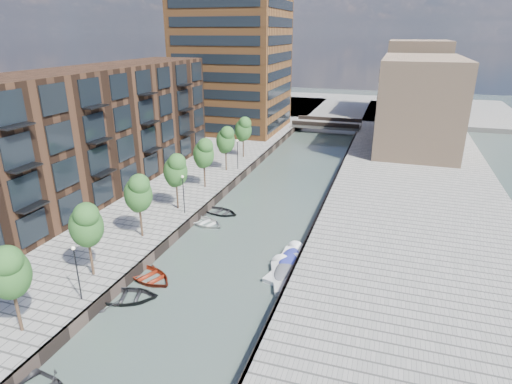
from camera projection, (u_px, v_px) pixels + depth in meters
The scene contains 29 objects.
water at pixel (289, 181), 57.00m from camera, with size 300.00×300.00×0.00m, color #38473F.
quay_left at pixel (66, 155), 67.17m from camera, with size 60.00×140.00×1.00m, color gray.
quay_right at pixel (416, 190), 52.23m from camera, with size 20.00×140.00×1.00m, color gray.
quay_wall_left at pixel (245, 173), 58.58m from camera, with size 0.25×140.00×1.00m, color #332823.
quay_wall_right at pixel (335, 182), 55.07m from camera, with size 0.25×140.00×1.00m, color #332823.
far_closure at pixel (344, 107), 110.27m from camera, with size 80.00×40.00×1.00m, color gray.
apartment_block at pixel (107, 127), 51.02m from camera, with size 8.00×38.00×14.00m, color black.
tower at pixel (233, 47), 78.53m from camera, with size 18.00×18.00×30.00m, color brown.
tan_block_near at pixel (418, 102), 69.19m from camera, with size 12.00×25.00×14.00m, color #A48264.
tan_block_far at pixel (415, 80), 92.00m from camera, with size 12.00×20.00×16.00m, color #A48264.
bridge at pixel (327, 124), 85.02m from camera, with size 13.00×6.00×1.30m.
tree_0 at pixel (8, 271), 25.50m from camera, with size 2.50×2.50×5.95m.
tree_1 at pixel (86, 224), 31.74m from camera, with size 2.50×2.50×5.95m.
tree_2 at pixel (138, 192), 37.98m from camera, with size 2.50×2.50×5.95m.
tree_3 at pixel (175, 170), 44.21m from camera, with size 2.50×2.50×5.95m.
tree_4 at pixel (204, 152), 50.45m from camera, with size 2.50×2.50×5.95m.
tree_5 at pixel (225, 139), 56.68m from camera, with size 2.50×2.50×5.95m.
tree_6 at pixel (243, 129), 62.92m from camera, with size 2.50×2.50×5.95m.
lamp_0 at pixel (77, 267), 29.33m from camera, with size 0.24×0.24×4.12m.
lamp_1 at pixel (183, 190), 43.58m from camera, with size 0.24×0.24×4.12m.
lamp_2 at pixel (237, 151), 57.83m from camera, with size 0.24×0.24×4.12m.
sloop_1 at pixel (127, 300), 31.78m from camera, with size 3.40×4.75×0.98m, color black.
sloop_2 at pixel (149, 279), 34.44m from camera, with size 3.39×4.75×0.98m, color maroon.
sloop_3 at pixel (205, 224), 44.21m from camera, with size 3.09×4.33×0.90m, color silver.
sloop_4 at pixel (220, 213), 46.84m from camera, with size 3.01×4.22×0.87m, color black.
motorboat_2 at pixel (282, 275), 34.86m from camera, with size 3.22×5.21×1.64m.
motorboat_3 at pixel (290, 258), 37.16m from camera, with size 1.74×4.84×1.60m.
motorboat_4 at pixel (287, 270), 35.41m from camera, with size 2.74×4.75×1.50m.
car at pixel (380, 138), 72.83m from camera, with size 1.48×3.68×1.25m, color #9C9DA1.
Camera 1 is at (12.40, -12.60, 18.69)m, focal length 30.00 mm.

